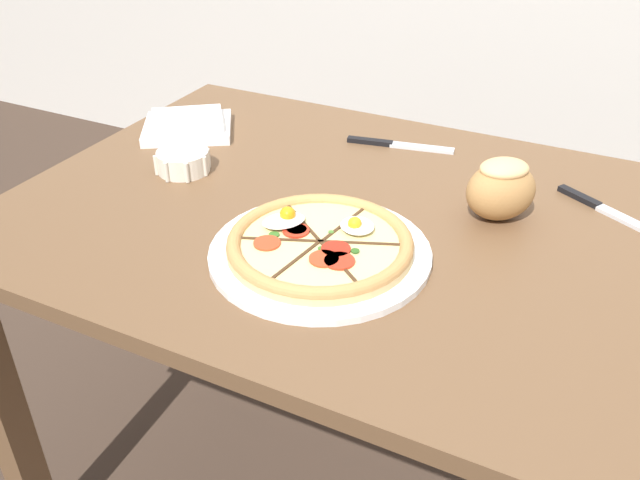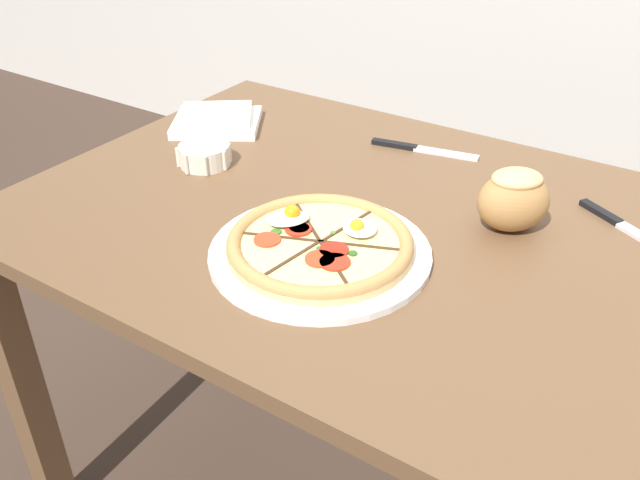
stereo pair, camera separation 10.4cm
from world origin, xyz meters
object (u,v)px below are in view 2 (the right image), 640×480
Objects in this scene: napkin_folded at (217,120)px; knife_spare at (424,150)px; pizza at (320,246)px; knife_main at (626,228)px; ramekin_bowl at (204,155)px; dining_table at (371,270)px; bread_piece_near at (514,199)px.

napkin_folded is 1.05× the size of knife_spare.
knife_spare is at bearing 94.36° from pizza.
ramekin_bowl is at bearing -135.20° from knife_main.
ramekin_bowl is at bearing -179.62° from dining_table.
pizza is 0.33m from bread_piece_near.
dining_table is 5.21× the size of napkin_folded.
napkin_folded reaches higher than knife_main.
dining_table is 0.31m from knife_spare.
napkin_folded reaches higher than knife_spare.
ramekin_bowl is at bearing -149.64° from knife_spare.
knife_main is at bearing 2.54° from napkin_folded.
ramekin_bowl reaches higher than knife_main.
knife_spare is (-0.25, 0.20, -0.05)m from bread_piece_near.
knife_main is 0.81× the size of knife_spare.
pizza is 1.53× the size of knife_spare.
ramekin_bowl is 0.59m from bread_piece_near.
pizza is 1.46× the size of napkin_folded.
pizza is 0.51m from knife_main.
bread_piece_near is at bearing -48.81° from knife_spare.
knife_main is (0.38, 0.34, -0.01)m from pizza.
dining_table is at bearing -155.89° from bread_piece_near.
ramekin_bowl is 0.45× the size of napkin_folded.
napkin_folded reaches higher than dining_table.
pizza is at bearing -132.01° from bread_piece_near.
knife_spare is (0.33, 0.29, -0.02)m from ramekin_bowl.
pizza is 3.22× the size of ramekin_bowl.
knife_spare is at bearing 41.14° from ramekin_bowl.
dining_table is at bearing 85.48° from pizza.
bread_piece_near reaches higher than ramekin_bowl.
napkin_folded is 1.30× the size of knife_main.
knife_main is at bearing 27.66° from dining_table.
knife_main is at bearing 41.97° from pizza.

